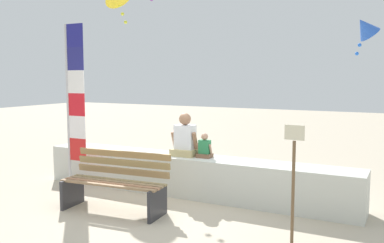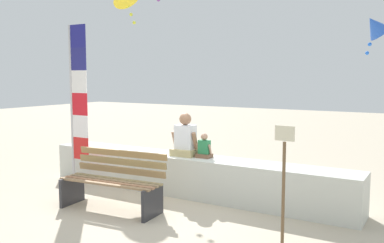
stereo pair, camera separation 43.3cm
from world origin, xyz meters
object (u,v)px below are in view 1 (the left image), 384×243
object	(u,v)px
park_bench	(116,184)
flag_banner	(73,98)
person_child	(205,148)
sign_post	(293,175)
kite_blue	(365,27)
person_adult	(185,139)

from	to	relation	value
park_bench	flag_banner	world-z (taller)	flag_banner
park_bench	person_child	world-z (taller)	person_child
park_bench	sign_post	xyz separation A→B (m)	(2.70, -0.05, 0.44)
park_bench	flag_banner	xyz separation A→B (m)	(-1.39, 0.64, 1.23)
person_child	kite_blue	distance (m)	4.63
flag_banner	kite_blue	world-z (taller)	kite_blue
person_adult	person_child	xyz separation A→B (m)	(0.37, 0.00, -0.13)
person_adult	flag_banner	bearing A→B (deg)	-160.45
person_child	sign_post	world-z (taller)	sign_post
person_adult	flag_banner	distance (m)	2.11
person_child	kite_blue	world-z (taller)	kite_blue
kite_blue	sign_post	size ratio (longest dim) A/B	0.60
park_bench	sign_post	size ratio (longest dim) A/B	1.14
person_child	flag_banner	distance (m)	2.49
kite_blue	sign_post	distance (m)	5.30
kite_blue	person_adult	bearing A→B (deg)	-125.59
kite_blue	flag_banner	bearing A→B (deg)	-136.54
sign_post	person_child	bearing A→B (deg)	143.66
person_adult	kite_blue	size ratio (longest dim) A/B	0.84
person_child	kite_blue	size ratio (longest dim) A/B	0.47
flag_banner	sign_post	world-z (taller)	flag_banner
flag_banner	kite_blue	xyz separation A→B (m)	(4.36, 4.13, 1.42)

